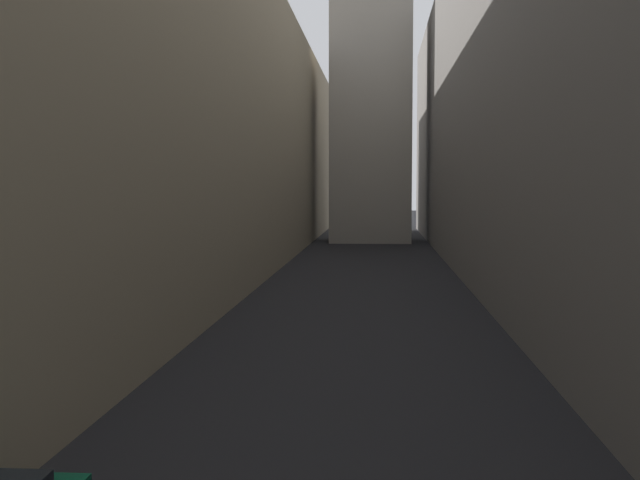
# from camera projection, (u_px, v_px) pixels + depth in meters

# --- Properties ---
(ground_plane) EXTENTS (264.00, 264.00, 0.00)m
(ground_plane) POSITION_uv_depth(u_px,v_px,m) (364.00, 280.00, 45.03)
(ground_plane) COLOR black
(building_block_left) EXTENTS (10.30, 108.00, 18.04)m
(building_block_left) POSITION_uv_depth(u_px,v_px,m) (186.00, 124.00, 47.21)
(building_block_left) COLOR gray
(building_block_left) RESTS_ON ground
(building_block_right) EXTENTS (12.01, 108.00, 21.41)m
(building_block_right) POSITION_uv_depth(u_px,v_px,m) (566.00, 92.00, 45.45)
(building_block_right) COLOR slate
(building_block_right) RESTS_ON ground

